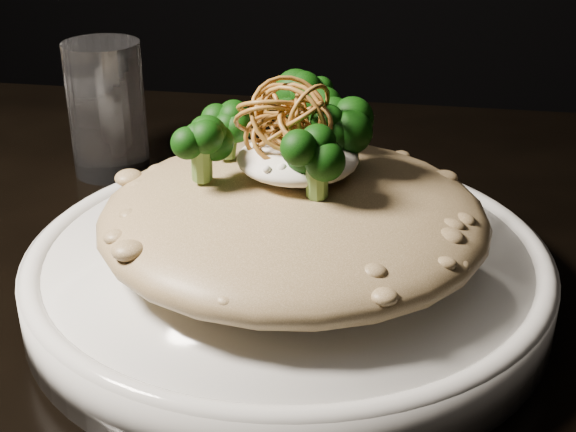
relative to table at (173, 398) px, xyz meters
The scene contains 7 objects.
table is the anchor object (origin of this frame).
plate 0.13m from the table, ahead, with size 0.31×0.31×0.03m, color silver.
risotto 0.16m from the table, ahead, with size 0.23×0.23×0.05m, color brown.
broccoli 0.20m from the table, 10.62° to the left, with size 0.13×0.13×0.05m, color black, non-canonical shape.
cheese 0.19m from the table, ahead, with size 0.07×0.07×0.02m, color white.
shallots 0.22m from the table, ahead, with size 0.05×0.05×0.04m, color brown, non-canonical shape.
drinking_glass 0.25m from the table, 119.55° to the left, with size 0.06×0.06×0.11m, color silver.
Camera 1 is at (0.15, -0.41, 1.01)m, focal length 50.00 mm.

